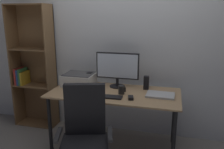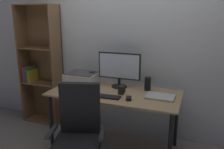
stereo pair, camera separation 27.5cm
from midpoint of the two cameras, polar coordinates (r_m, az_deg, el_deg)
The scene contains 14 objects.
ground_plane at distance 3.14m, azimuth 3.18°, elevation -17.27°, with size 12.00×12.00×0.00m, color gray.
back_wall at distance 3.21m, azimuth 6.45°, elevation 8.09°, with size 6.40×0.10×2.60m, color silver.
desk at distance 2.85m, azimuth 3.37°, elevation -5.98°, with size 1.57×0.73×0.74m.
monitor at distance 2.97m, azimuth 4.44°, elevation 1.64°, with size 0.55×0.20×0.45m.
keyboard at distance 2.65m, azimuth 1.96°, elevation -5.50°, with size 0.29×0.11×0.02m, color black.
mouse at distance 2.60m, azimuth 7.15°, elevation -5.88°, with size 0.06×0.10×0.03m, color black.
coffee_mug at distance 2.75m, azimuth 5.10°, elevation -3.86°, with size 0.09×0.07×0.10m.
laptop at distance 2.73m, azimuth 14.55°, elevation -5.32°, with size 0.32×0.23×0.02m, color #B7BABC.
speaker_left at distance 3.12m, azimuth -2.29°, elevation -0.90°, with size 0.06×0.07×0.17m, color black.
speaker_right at distance 2.92m, azimuth 11.42°, elevation -2.27°, with size 0.06×0.07×0.17m, color black.
printer at distance 3.13m, azimuth -4.88°, elevation -0.98°, with size 0.40×0.34×0.16m.
paper_sheet at distance 2.67m, azimuth -2.27°, elevation -5.56°, with size 0.21×0.30×0.00m, color white.
office_chair at distance 2.36m, azimuth -4.82°, elevation -16.01°, with size 0.57×0.57×1.01m.
bookshelf at distance 3.69m, azimuth -15.02°, elevation 1.91°, with size 0.61×0.28×1.79m.
Camera 2 is at (0.92, -2.51, 1.66)m, focal length 37.35 mm.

